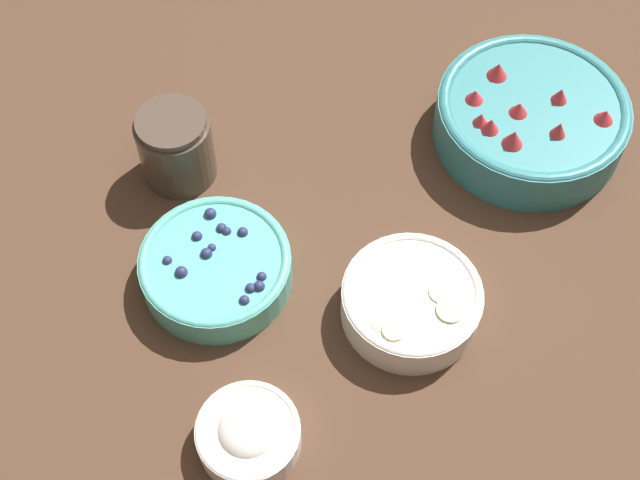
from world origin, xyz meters
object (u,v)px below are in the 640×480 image
object	(u,v)px
bowl_blueberries	(216,268)
bowl_bananas	(411,301)
jar_chocolate	(176,149)
bowl_cream	(248,434)
bowl_strawberries	(531,117)

from	to	relation	value
bowl_blueberries	bowl_bananas	distance (m)	0.24
bowl_bananas	jar_chocolate	xyz separation A→B (m)	(0.25, -0.28, 0.02)
bowl_blueberries	bowl_cream	xyz separation A→B (m)	(-0.00, 0.22, -0.00)
bowl_strawberries	bowl_blueberries	world-z (taller)	bowl_strawberries
bowl_bananas	bowl_cream	world-z (taller)	bowl_bananas
bowl_strawberries	bowl_bananas	size ratio (longest dim) A/B	1.53
bowl_blueberries	bowl_bananas	world-z (taller)	bowl_blueberries
bowl_cream	jar_chocolate	world-z (taller)	jar_chocolate
bowl_blueberries	jar_chocolate	size ratio (longest dim) A/B	1.77
bowl_strawberries	bowl_blueberries	size ratio (longest dim) A/B	1.38
bowl_bananas	jar_chocolate	distance (m)	0.37
bowl_cream	bowl_blueberries	bearing A→B (deg)	-89.34
bowl_bananas	bowl_cream	bearing A→B (deg)	28.67
bowl_strawberries	bowl_cream	xyz separation A→B (m)	(0.45, 0.35, -0.02)
bowl_blueberries	bowl_strawberries	bearing A→B (deg)	-163.14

